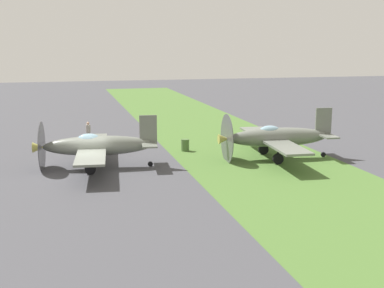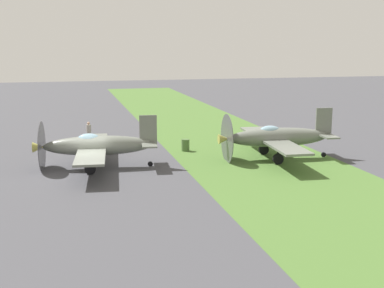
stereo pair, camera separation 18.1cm
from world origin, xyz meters
name	(u,v)px [view 1 (the left image)]	position (x,y,z in m)	size (l,w,h in m)	color
ground_plane	(89,175)	(0.00, 0.00, 0.00)	(160.00, 160.00, 0.00)	#424247
grass_verge	(265,164)	(0.00, -11.62, 0.00)	(120.00, 11.00, 0.01)	#476B2D
airplane_lead	(96,146)	(1.69, -0.60, 1.50)	(10.07, 7.98, 3.57)	slate
airplane_wingman	(276,137)	(1.37, -12.98, 1.55)	(10.40, 8.22, 3.70)	slate
ground_crew_chief	(88,132)	(10.59, -0.55, 0.91)	(0.62, 0.38, 1.73)	#9E998E
fuel_drum	(185,145)	(5.55, -7.45, 0.45)	(0.60, 0.60, 0.90)	#476633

